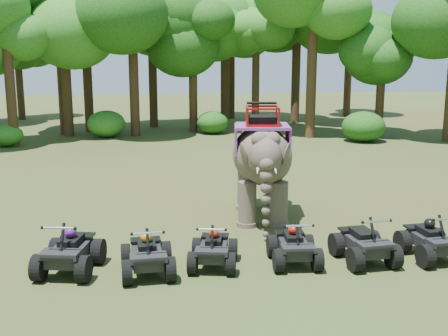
% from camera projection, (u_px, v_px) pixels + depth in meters
% --- Properties ---
extents(ground, '(110.00, 110.00, 0.00)m').
position_uv_depth(ground, '(228.00, 245.00, 15.23)').
color(ground, '#47381E').
rests_on(ground, ground).
extents(elephant, '(2.32, 4.45, 3.59)m').
position_uv_depth(elephant, '(262.00, 162.00, 17.43)').
color(elephant, '#4D4338').
rests_on(elephant, ground).
extents(atv_0, '(1.58, 1.98, 1.32)m').
position_uv_depth(atv_0, '(69.00, 245.00, 13.30)').
color(atv_0, black).
rests_on(atv_0, ground).
extents(atv_1, '(1.37, 1.77, 1.23)m').
position_uv_depth(atv_1, '(147.00, 249.00, 13.16)').
color(atv_1, black).
rests_on(atv_1, ground).
extents(atv_2, '(1.36, 1.71, 1.15)m').
position_uv_depth(atv_2, '(213.00, 244.00, 13.64)').
color(atv_2, black).
rests_on(atv_2, ground).
extents(atv_3, '(1.20, 1.62, 1.18)m').
position_uv_depth(atv_3, '(294.00, 241.00, 13.82)').
color(atv_3, black).
rests_on(atv_3, ground).
extents(atv_4, '(1.44, 1.84, 1.26)m').
position_uv_depth(atv_4, '(365.00, 238.00, 13.94)').
color(atv_4, black).
rests_on(atv_4, ground).
extents(atv_5, '(1.42, 1.81, 1.25)m').
position_uv_depth(atv_5, '(432.00, 235.00, 14.16)').
color(atv_5, black).
rests_on(atv_5, ground).
extents(tree_0, '(5.59, 5.59, 7.99)m').
position_uv_depth(tree_0, '(193.00, 69.00, 35.75)').
color(tree_0, '#195114').
rests_on(tree_0, ground).
extents(tree_1, '(5.01, 5.01, 7.16)m').
position_uv_depth(tree_1, '(256.00, 74.00, 38.21)').
color(tree_1, '#195114').
rests_on(tree_1, ground).
extents(tree_2, '(6.82, 6.82, 9.75)m').
position_uv_depth(tree_2, '(312.00, 56.00, 33.08)').
color(tree_2, '#195114').
rests_on(tree_2, ground).
extents(tree_3, '(5.05, 5.05, 7.21)m').
position_uv_depth(tree_3, '(381.00, 77.00, 33.91)').
color(tree_3, '#195114').
rests_on(tree_3, ground).
extents(tree_29, '(5.50, 5.50, 7.86)m').
position_uv_depth(tree_29, '(9.00, 74.00, 30.10)').
color(tree_29, '#195114').
rests_on(tree_29, ground).
extents(tree_30, '(6.87, 6.87, 9.81)m').
position_uv_depth(tree_30, '(65.00, 55.00, 33.60)').
color(tree_30, '#195114').
rests_on(tree_30, ground).
extents(tree_31, '(6.50, 6.50, 9.28)m').
position_uv_depth(tree_31, '(133.00, 59.00, 33.78)').
color(tree_31, '#195114').
rests_on(tree_31, ground).
extents(tree_32, '(6.39, 6.39, 9.13)m').
position_uv_depth(tree_32, '(349.00, 58.00, 44.35)').
color(tree_32, '#195114').
rests_on(tree_32, ground).
extents(tree_33, '(6.19, 6.19, 8.84)m').
position_uv_depth(tree_33, '(152.00, 62.00, 37.91)').
color(tree_33, '#195114').
rests_on(tree_33, ground).
extents(tree_35, '(7.33, 7.33, 10.47)m').
position_uv_depth(tree_35, '(296.00, 49.00, 39.94)').
color(tree_35, '#195114').
rests_on(tree_35, ground).
extents(tree_36, '(6.27, 6.27, 8.95)m').
position_uv_depth(tree_36, '(225.00, 60.00, 39.32)').
color(tree_36, '#195114').
rests_on(tree_36, ground).
extents(tree_37, '(5.47, 5.47, 7.81)m').
position_uv_depth(tree_37, '(18.00, 68.00, 42.00)').
color(tree_37, '#195114').
rests_on(tree_37, ground).
extents(tree_39, '(6.16, 6.16, 8.79)m').
position_uv_depth(tree_39, '(61.00, 63.00, 34.45)').
color(tree_39, '#195114').
rests_on(tree_39, ground).
extents(tree_40, '(6.25, 6.25, 8.93)m').
position_uv_depth(tree_40, '(231.00, 60.00, 42.64)').
color(tree_40, '#195114').
rests_on(tree_40, ground).
extents(tree_41, '(6.57, 6.57, 9.38)m').
position_uv_depth(tree_41, '(87.00, 58.00, 35.67)').
color(tree_41, '#195114').
rests_on(tree_41, ground).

